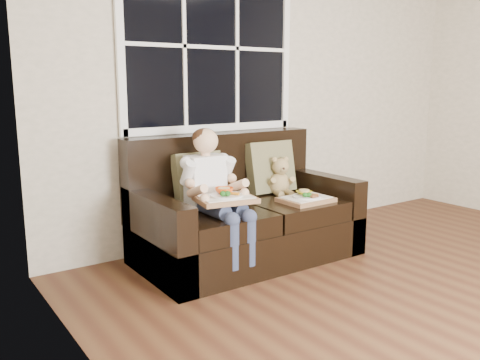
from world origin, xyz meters
TOP-DOWN VIEW (x-y plane):
  - window_back at (-0.73, 2.48)m, footprint 1.62×0.04m
  - loveseat at (-0.73, 2.02)m, footprint 1.70×0.92m
  - pillow_left at (-1.04, 2.17)m, footprint 0.39×0.18m
  - pillow_right at (-0.34, 2.17)m, footprint 0.43×0.20m
  - child at (-1.08, 1.90)m, footprint 0.40×0.60m
  - teddy_bear at (-0.32, 2.06)m, footprint 0.23×0.27m
  - tray_left at (-1.06, 1.75)m, footprint 0.45×0.37m
  - tray_right at (-0.33, 1.73)m, footprint 0.40×0.31m

SIDE VIEW (x-z plane):
  - loveseat at x=-0.73m, z-range -0.17..0.79m
  - tray_right at x=-0.33m, z-range 0.43..0.52m
  - tray_left at x=-1.06m, z-range 0.53..0.62m
  - teddy_bear at x=-0.32m, z-range 0.42..0.74m
  - pillow_left at x=-1.04m, z-range 0.44..0.85m
  - child at x=-1.08m, z-range 0.20..1.11m
  - pillow_right at x=-0.34m, z-range 0.44..0.89m
  - window_back at x=-0.73m, z-range 0.96..2.33m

